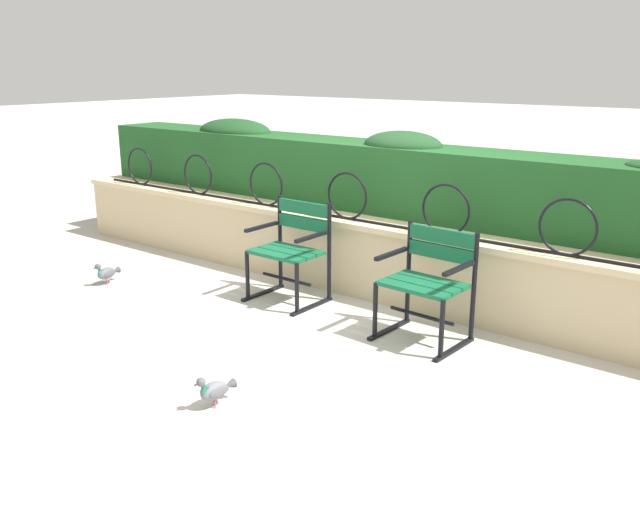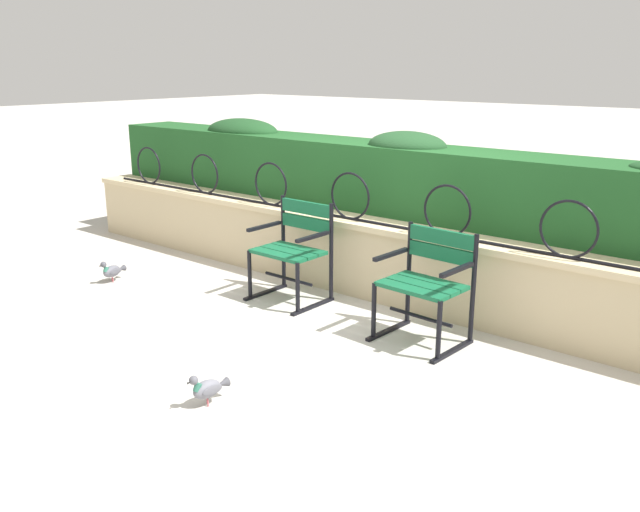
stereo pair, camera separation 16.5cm
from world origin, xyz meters
name	(u,v)px [view 2 (the right image)]	position (x,y,z in m)	size (l,w,h in m)	color
ground_plane	(310,327)	(0.00, 0.00, 0.00)	(60.00, 60.00, 0.00)	#BCB7AD
stone_wall	(380,259)	(0.00, 0.95, 0.34)	(7.82, 0.41, 0.67)	#C6B289
iron_arch_fence	(354,200)	(-0.24, 0.87, 0.85)	(7.27, 0.02, 0.42)	black
hedge_row	(408,176)	(-0.04, 1.43, 1.01)	(7.66, 0.61, 0.75)	#1E5123
park_chair_left	(294,247)	(-0.54, 0.42, 0.46)	(0.61, 0.53, 0.86)	#145B38
park_chair_right	(428,281)	(0.82, 0.37, 0.46)	(0.64, 0.55, 0.83)	#145B38
pigeon_near_chairs	(112,271)	(-2.17, -0.33, 0.11)	(0.13, 0.29, 0.22)	#5B5B66
pigeon_far_side	(208,388)	(0.34, -1.34, 0.11)	(0.12, 0.29, 0.22)	slate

